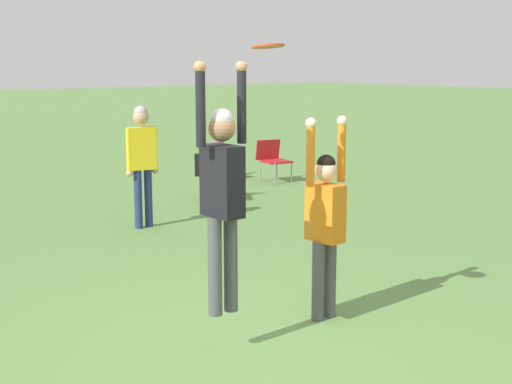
{
  "coord_description": "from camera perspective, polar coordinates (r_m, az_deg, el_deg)",
  "views": [
    {
      "loc": [
        -3.64,
        -4.52,
        2.49
      ],
      "look_at": [
        0.53,
        0.49,
        1.3
      ],
      "focal_mm": 50.0,
      "sensor_mm": 36.0,
      "label": 1
    }
  ],
  "objects": [
    {
      "name": "frisbee",
      "position": [
        6.01,
        1.0,
        11.58
      ],
      "size": [
        0.27,
        0.27,
        0.04
      ],
      "color": "#E04C23"
    },
    {
      "name": "camping_chair_0",
      "position": [
        15.05,
        1.33,
        2.82
      ],
      "size": [
        0.65,
        0.69,
        0.88
      ],
      "rotation": [
        0.0,
        0.0,
        2.94
      ],
      "color": "gray",
      "rests_on": "ground_plane"
    },
    {
      "name": "camping_chair_1",
      "position": [
        12.96,
        -3.49,
        1.49
      ],
      "size": [
        0.7,
        0.77,
        0.86
      ],
      "rotation": [
        0.0,
        0.0,
        2.51
      ],
      "color": "gray",
      "rests_on": "ground_plane"
    },
    {
      "name": "person_jumping",
      "position": [
        5.96,
        -2.72,
        0.76
      ],
      "size": [
        0.53,
        0.38,
        2.15
      ],
      "rotation": [
        0.0,
        0.0,
        1.59
      ],
      "color": "#4C4C51",
      "rests_on": "ground_plane"
    },
    {
      "name": "person_defending",
      "position": [
        6.88,
        5.56,
        -1.84
      ],
      "size": [
        0.52,
        0.37,
        1.99
      ],
      "rotation": [
        0.0,
        0.0,
        -1.55
      ],
      "color": "#4C4C51",
      "rests_on": "ground_plane"
    },
    {
      "name": "person_spectator_near",
      "position": [
        10.85,
        -9.1,
        3.03
      ],
      "size": [
        0.55,
        0.3,
        1.86
      ],
      "rotation": [
        0.0,
        0.0,
        -0.28
      ],
      "color": "navy",
      "rests_on": "ground_plane"
    },
    {
      "name": "camping_chair_2",
      "position": [
        15.42,
        -2.98,
        2.74
      ],
      "size": [
        0.63,
        0.67,
        0.79
      ],
      "rotation": [
        0.0,
        0.0,
        3.44
      ],
      "color": "gray",
      "rests_on": "ground_plane"
    },
    {
      "name": "ground_plane",
      "position": [
        6.32,
        -0.87,
        -12.86
      ],
      "size": [
        120.0,
        120.0,
        0.0
      ],
      "primitive_type": "plane",
      "color": "#608C47"
    }
  ]
}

